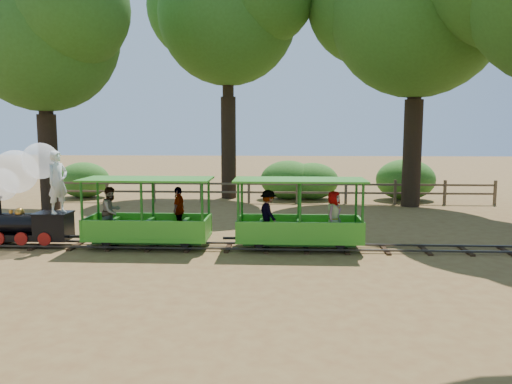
{
  "coord_description": "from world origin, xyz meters",
  "views": [
    {
      "loc": [
        0.38,
        -12.5,
        3.06
      ],
      "look_at": [
        -0.31,
        0.5,
        1.41
      ],
      "focal_mm": 35.0,
      "sensor_mm": 36.0,
      "label": 1
    }
  ],
  "objects_px": {
    "carriage_front": "(145,218)",
    "fence": "(273,189)",
    "locomotive": "(25,187)",
    "carriage_rear": "(297,220)"
  },
  "relations": [
    {
      "from": "carriage_front",
      "to": "fence",
      "type": "distance_m",
      "value": 8.59
    },
    {
      "from": "carriage_front",
      "to": "locomotive",
      "type": "bearing_deg",
      "value": 179.26
    },
    {
      "from": "locomotive",
      "to": "carriage_front",
      "type": "distance_m",
      "value": 3.26
    },
    {
      "from": "locomotive",
      "to": "carriage_front",
      "type": "xyz_separation_m",
      "value": [
        3.17,
        -0.04,
        -0.79
      ]
    },
    {
      "from": "carriage_front",
      "to": "carriage_rear",
      "type": "distance_m",
      "value": 3.93
    },
    {
      "from": "locomotive",
      "to": "fence",
      "type": "height_order",
      "value": "locomotive"
    },
    {
      "from": "locomotive",
      "to": "carriage_front",
      "type": "bearing_deg",
      "value": -0.74
    },
    {
      "from": "fence",
      "to": "carriage_rear",
      "type": "bearing_deg",
      "value": -84.52
    },
    {
      "from": "carriage_rear",
      "to": "fence",
      "type": "height_order",
      "value": "carriage_rear"
    },
    {
      "from": "locomotive",
      "to": "fence",
      "type": "relative_size",
      "value": 0.15
    }
  ]
}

